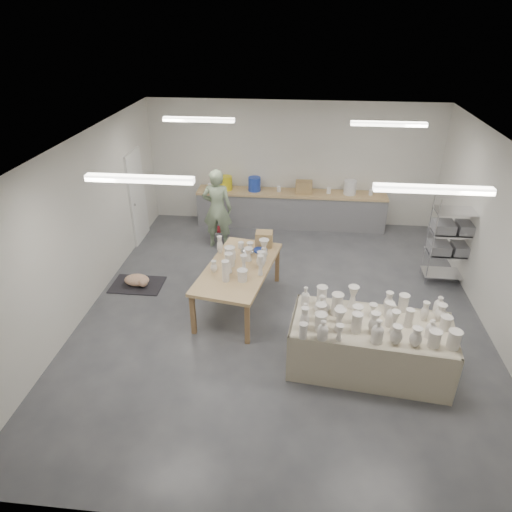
# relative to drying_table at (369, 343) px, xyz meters

# --- Properties ---
(room) EXTENTS (8.00, 8.02, 3.00)m
(room) POSITION_rel_drying_table_xyz_m (-1.46, 1.47, 1.59)
(room) COLOR #424449
(room) RESTS_ON ground
(back_counter) EXTENTS (4.60, 0.60, 1.24)m
(back_counter) POSITION_rel_drying_table_xyz_m (-1.37, 5.06, 0.02)
(back_counter) COLOR tan
(back_counter) RESTS_ON ground
(wire_shelf) EXTENTS (0.88, 0.48, 1.80)m
(wire_shelf) POSITION_rel_drying_table_xyz_m (1.84, 2.78, 0.45)
(wire_shelf) COLOR silver
(wire_shelf) RESTS_ON ground
(drying_table) EXTENTS (2.43, 1.35, 1.19)m
(drying_table) POSITION_rel_drying_table_xyz_m (0.00, 0.00, 0.00)
(drying_table) COLOR olive
(drying_table) RESTS_ON ground
(work_table) EXTENTS (1.45, 2.32, 1.19)m
(work_table) POSITION_rel_drying_table_xyz_m (-2.09, 1.58, 0.36)
(work_table) COLOR tan
(work_table) RESTS_ON ground
(rug) EXTENTS (1.00, 0.70, 0.02)m
(rug) POSITION_rel_drying_table_xyz_m (-4.26, 1.93, -0.46)
(rug) COLOR black
(rug) RESTS_ON ground
(cat) EXTENTS (0.56, 0.46, 0.21)m
(cat) POSITION_rel_drying_table_xyz_m (-4.23, 1.91, -0.34)
(cat) COLOR white
(cat) RESTS_ON rug
(potter) EXTENTS (0.68, 0.45, 1.82)m
(potter) POSITION_rel_drying_table_xyz_m (-2.95, 3.81, 0.45)
(potter) COLOR #91A983
(potter) RESTS_ON ground
(red_stool) EXTENTS (0.36, 0.36, 0.30)m
(red_stool) POSITION_rel_drying_table_xyz_m (-2.95, 4.08, -0.20)
(red_stool) COLOR #A91823
(red_stool) RESTS_ON ground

